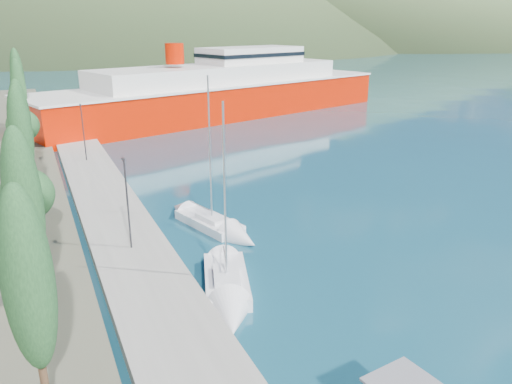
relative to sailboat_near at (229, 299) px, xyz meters
name	(u,v)px	position (x,y,z in m)	size (l,w,h in m)	color
ground	(85,85)	(5.25, 113.83, -0.32)	(1400.00, 1400.00, 0.00)	navy
quay	(105,199)	(-3.75, 19.83, 0.08)	(5.00, 88.00, 0.80)	gray
tree_row	(22,131)	(-9.57, 25.82, 5.51)	(3.49, 64.29, 11.03)	#47301E
lamp_posts	(127,200)	(-3.75, 8.30, 3.76)	(0.15, 49.01, 6.06)	#2D2D33
sailboat_near	(229,299)	(0.00, 0.00, 0.00)	(4.93, 8.77, 12.08)	silver
sailboat_mid	(226,231)	(3.39, 9.22, -0.02)	(4.59, 8.89, 12.38)	silver
ferry	(223,92)	(21.42, 56.84, 3.56)	(65.36, 31.44, 12.74)	#C31600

